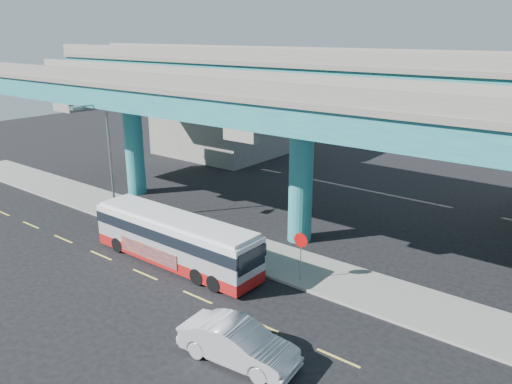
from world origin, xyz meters
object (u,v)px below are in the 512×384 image
Objects in this scene: parked_car at (167,214)px; street_lamp at (102,145)px; stop_sign at (301,246)px; sedan at (238,343)px; transit_bus at (175,238)px.

street_lamp reaches higher than parked_car.
stop_sign is at bearing -89.90° from parked_car.
sedan is at bearing -60.54° from stop_sign.
sedan is at bearing -20.34° from street_lamp.
street_lamp is (-3.51, -2.27, 4.76)m from parked_car.
stop_sign is at bearing 2.80° from street_lamp.
stop_sign is (15.46, 0.76, -3.39)m from street_lamp.
transit_bus is 2.16× the size of sedan.
sedan is 16.13m from parked_car.
sedan is 1.93× the size of stop_sign.
stop_sign is (-1.69, 7.11, 1.27)m from sedan.
street_lamp reaches higher than transit_bus.
parked_car is at bearing 32.87° from street_lamp.
transit_bus reaches higher than stop_sign.
transit_bus is at bearing -144.41° from stop_sign.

